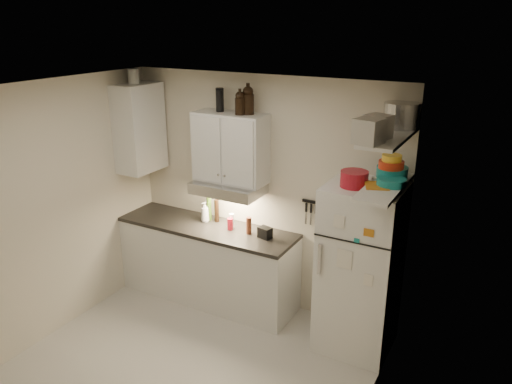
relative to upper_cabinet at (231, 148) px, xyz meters
The scene contains 36 objects.
floor 2.29m from the upper_cabinet, 77.33° to the right, with size 3.20×3.00×0.02m, color beige.
ceiling 1.58m from the upper_cabinet, 77.33° to the right, with size 3.20×3.00×0.02m, color white.
back_wall 0.63m from the upper_cabinet, 30.26° to the left, with size 3.20×0.02×2.60m, color beige.
left_wall 1.94m from the upper_cabinet, 134.46° to the right, with size 0.02×3.00×2.60m, color beige.
right_wall 2.39m from the upper_cabinet, 34.95° to the right, with size 0.02×3.00×2.60m, color beige.
base_cabinet 1.41m from the upper_cabinet, 151.63° to the right, with size 2.10×0.60×0.88m, color silver.
countertop 0.97m from the upper_cabinet, 151.63° to the right, with size 2.10×0.62×0.04m, color black.
upper_cabinet is the anchor object (origin of this frame).
side_cabinet 1.15m from the upper_cabinet, behind, with size 0.33×0.55×1.00m, color silver.
range_hood 0.44m from the upper_cabinet, 90.00° to the right, with size 0.76×0.46×0.12m, color silver.
fridge 1.84m from the upper_cabinet, ahead, with size 0.70×0.68×1.70m, color silver.
shelf_hi 1.82m from the upper_cabinet, 10.05° to the right, with size 0.30×0.95×0.03m, color silver.
shelf_lo 1.78m from the upper_cabinet, 10.05° to the right, with size 0.30×0.95×0.03m, color silver.
knife_strip 1.13m from the upper_cabinet, ahead, with size 0.42×0.02×0.03m, color black.
dutch_oven 1.48m from the upper_cabinet, ahead, with size 0.25×0.25×0.15m, color #A31321.
book_stack 1.73m from the upper_cabinet, 11.90° to the right, with size 0.19×0.24×0.08m, color #C17018.
spice_jar 1.63m from the upper_cabinet, ahead, with size 0.05×0.05×0.09m, color silver.
stock_pot 1.82m from the upper_cabinet, ahead, with size 0.31×0.31×0.22m, color silver.
tin_a 1.82m from the upper_cabinet, 15.23° to the right, with size 0.19×0.17×0.19m, color #AAAAAD.
tin_b 1.88m from the upper_cabinet, 22.09° to the right, with size 0.20×0.20×0.20m, color #AAAAAD.
bowl_teal 1.75m from the upper_cabinet, ahead, with size 0.28×0.28×0.11m, color teal.
bowl_orange 1.76m from the upper_cabinet, ahead, with size 0.22×0.22×0.07m, color red.
bowl_yellow 1.76m from the upper_cabinet, ahead, with size 0.17×0.17×0.06m, color yellow.
plates 1.82m from the upper_cabinet, ahead, with size 0.25×0.25×0.06m, color teal.
growler_a 0.52m from the upper_cabinet, 14.99° to the right, with size 0.10×0.10×0.25m, color black, non-canonical shape.
growler_b 0.56m from the upper_cabinet, ahead, with size 0.12×0.12×0.29m, color black, non-canonical shape.
thermos_a 0.50m from the upper_cabinet, behind, with size 0.08×0.08×0.22m, color black.
thermos_b 0.52m from the upper_cabinet, 166.32° to the left, with size 0.08×0.08×0.25m, color black.
side_jar 1.36m from the upper_cabinet, behind, with size 0.12×0.12×0.16m, color silver.
soap_bottle 0.84m from the upper_cabinet, behind, with size 0.10×0.10×0.27m, color silver.
pepper_mill 0.86m from the upper_cabinet, 19.63° to the right, with size 0.06×0.06×0.19m, color brown.
oil_bottle 0.83m from the upper_cabinet, behind, with size 0.05×0.05×0.29m, color #41681A.
vinegar_bottle 0.80m from the upper_cabinet, behind, with size 0.06×0.06×0.26m, color black.
clear_bottle 0.82m from the upper_cabinet, 59.36° to the right, with size 0.06×0.06×0.17m, color silver.
red_jar 0.85m from the upper_cabinet, 68.08° to the right, with size 0.07×0.07×0.13m, color #A31321.
caddy 0.98m from the upper_cabinet, 12.70° to the right, with size 0.14×0.10×0.12m, color black.
Camera 1 is at (2.44, -3.08, 3.14)m, focal length 35.00 mm.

